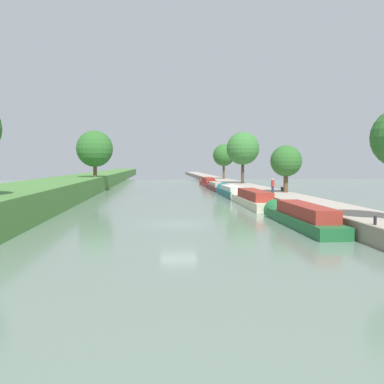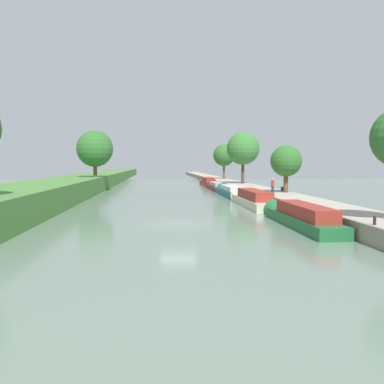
# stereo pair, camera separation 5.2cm
# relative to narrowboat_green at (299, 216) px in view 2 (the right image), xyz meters

# --- Properties ---
(ground_plane) EXTENTS (160.00, 160.00, 0.00)m
(ground_plane) POSITION_rel_narrowboat_green_xyz_m (-8.12, 1.47, -0.63)
(ground_plane) COLOR slate
(right_towpath) EXTENTS (4.08, 260.00, 1.00)m
(right_towpath) POSITION_rel_narrowboat_green_xyz_m (3.51, 1.47, -0.13)
(right_towpath) COLOR #A89E8E
(right_towpath) RESTS_ON ground_plane
(stone_quay) EXTENTS (0.25, 260.00, 1.05)m
(stone_quay) POSITION_rel_narrowboat_green_xyz_m (1.35, 1.47, -0.11)
(stone_quay) COLOR gray
(stone_quay) RESTS_ON ground_plane
(narrowboat_green) EXTENTS (1.92, 11.83, 2.10)m
(narrowboat_green) POSITION_rel_narrowboat_green_xyz_m (0.00, 0.00, 0.00)
(narrowboat_green) COLOR #1E6033
(narrowboat_green) RESTS_ON ground_plane
(narrowboat_cream) EXTENTS (2.05, 12.87, 2.22)m
(narrowboat_cream) POSITION_rel_narrowboat_green_xyz_m (-0.16, 13.52, 0.03)
(narrowboat_cream) COLOR beige
(narrowboat_cream) RESTS_ON ground_plane
(narrowboat_teal) EXTENTS (2.19, 12.08, 2.08)m
(narrowboat_teal) POSITION_rel_narrowboat_green_xyz_m (-0.03, 26.39, -0.08)
(narrowboat_teal) COLOR #195B60
(narrowboat_teal) RESTS_ON ground_plane
(narrowboat_maroon) EXTENTS (1.88, 11.45, 1.81)m
(narrowboat_maroon) POSITION_rel_narrowboat_green_xyz_m (-0.17, 38.69, -0.13)
(narrowboat_maroon) COLOR maroon
(narrowboat_maroon) RESTS_ON ground_plane
(narrowboat_red) EXTENTS (1.87, 12.77, 2.12)m
(narrowboat_red) POSITION_rel_narrowboat_green_xyz_m (-0.07, 50.93, 0.01)
(narrowboat_red) COLOR maroon
(narrowboat_red) RESTS_ON ground_plane
(tree_rightbank_midnear) EXTENTS (3.46, 3.46, 5.22)m
(tree_rightbank_midnear) POSITION_rel_narrowboat_green_xyz_m (4.65, 17.52, 3.83)
(tree_rightbank_midnear) COLOR brown
(tree_rightbank_midnear) RESTS_ON right_towpath
(tree_rightbank_midfar) EXTENTS (5.24, 5.24, 8.24)m
(tree_rightbank_midfar) POSITION_rel_narrowboat_green_xyz_m (4.11, 38.13, 5.97)
(tree_rightbank_midfar) COLOR #4C3828
(tree_rightbank_midfar) RESTS_ON right_towpath
(tree_rightbank_far) EXTENTS (4.58, 4.58, 7.25)m
(tree_rightbank_far) POSITION_rel_narrowboat_green_xyz_m (4.42, 58.89, 5.31)
(tree_rightbank_far) COLOR brown
(tree_rightbank_far) RESTS_ON right_towpath
(tree_leftbank_upstream) EXTENTS (5.40, 5.40, 6.89)m
(tree_leftbank_upstream) POSITION_rel_narrowboat_green_xyz_m (-18.87, 35.44, 5.76)
(tree_leftbank_upstream) COLOR brown
(tree_leftbank_upstream) RESTS_ON left_grassy_bank
(person_walking) EXTENTS (0.34, 0.34, 1.66)m
(person_walking) POSITION_rel_narrowboat_green_xyz_m (2.45, 14.99, 1.24)
(person_walking) COLOR #282D42
(person_walking) RESTS_ON right_towpath
(mooring_bollard_near) EXTENTS (0.16, 0.16, 0.45)m
(mooring_bollard_near) POSITION_rel_narrowboat_green_xyz_m (1.77, -6.51, 0.60)
(mooring_bollard_near) COLOR black
(mooring_bollard_near) RESTS_ON right_towpath
(mooring_bollard_far) EXTENTS (0.16, 0.16, 0.45)m
(mooring_bollard_far) POSITION_rel_narrowboat_green_xyz_m (1.77, 56.95, 0.60)
(mooring_bollard_far) COLOR black
(mooring_bollard_far) RESTS_ON right_towpath
(park_bench) EXTENTS (0.44, 1.50, 0.47)m
(park_bench) POSITION_rel_narrowboat_green_xyz_m (5.10, 19.46, 0.72)
(park_bench) COLOR #333338
(park_bench) RESTS_ON right_towpath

